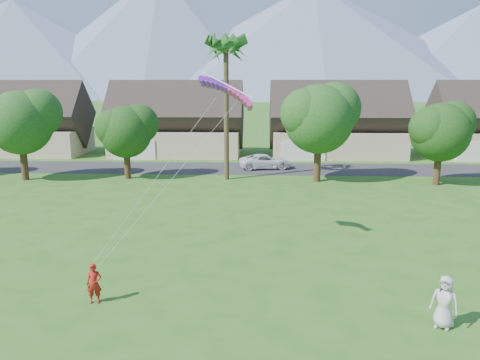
# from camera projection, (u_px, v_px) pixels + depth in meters

# --- Properties ---
(street) EXTENTS (90.00, 7.00, 0.01)m
(street) POSITION_uv_depth(u_px,v_px,m) (250.00, 168.00, 47.38)
(street) COLOR #2D2D30
(street) RESTS_ON ground
(kite_flyer) EXTENTS (0.65, 0.49, 1.62)m
(kite_flyer) POSITION_uv_depth(u_px,v_px,m) (94.00, 284.00, 18.30)
(kite_flyer) COLOR #A51C12
(kite_flyer) RESTS_ON ground
(watcher) EXTENTS (1.13, 1.02, 1.93)m
(watcher) POSITION_uv_depth(u_px,v_px,m) (445.00, 302.00, 16.43)
(watcher) COLOR beige
(watcher) RESTS_ON ground
(parked_car) EXTENTS (5.56, 3.25, 1.45)m
(parked_car) POSITION_uv_depth(u_px,v_px,m) (265.00, 162.00, 47.17)
(parked_car) COLOR white
(parked_car) RESTS_ON ground
(mountain_ridge) EXTENTS (540.00, 240.00, 70.00)m
(mountain_ridge) POSITION_uv_depth(u_px,v_px,m) (278.00, 45.00, 262.04)
(mountain_ridge) COLOR slate
(mountain_ridge) RESTS_ON ground
(houses_row) EXTENTS (72.75, 8.19, 8.86)m
(houses_row) POSITION_uv_depth(u_px,v_px,m) (256.00, 126.00, 55.45)
(houses_row) COLOR beige
(houses_row) RESTS_ON ground
(tree_row) EXTENTS (62.27, 6.67, 8.45)m
(tree_row) POSITION_uv_depth(u_px,v_px,m) (236.00, 125.00, 40.48)
(tree_row) COLOR #47301C
(tree_row) RESTS_ON ground
(fan_palm) EXTENTS (3.00, 3.00, 13.80)m
(fan_palm) POSITION_uv_depth(u_px,v_px,m) (226.00, 43.00, 39.68)
(fan_palm) COLOR #4C3D26
(fan_palm) RESTS_ON ground
(parafoil_kite) EXTENTS (2.98, 1.20, 0.50)m
(parafoil_kite) POSITION_uv_depth(u_px,v_px,m) (228.00, 89.00, 22.78)
(parafoil_kite) COLOR #6A19BF
(parafoil_kite) RESTS_ON ground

